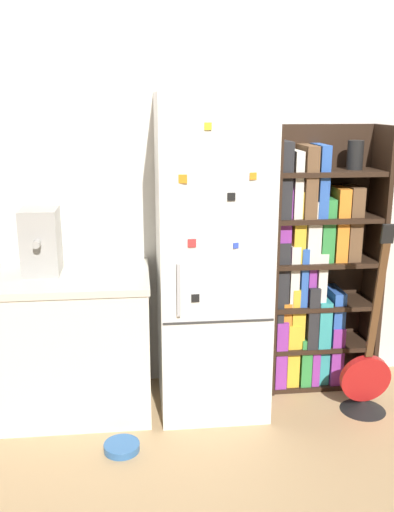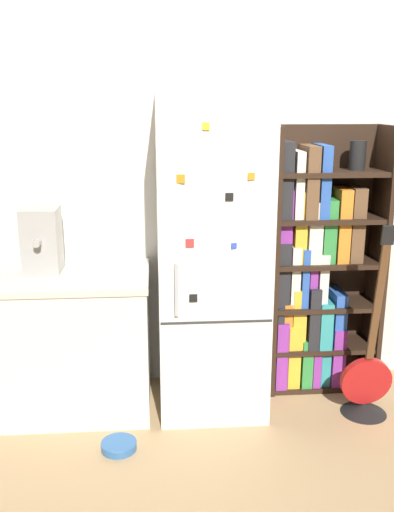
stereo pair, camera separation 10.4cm
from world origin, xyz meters
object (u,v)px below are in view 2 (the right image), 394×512
object	(u,v)px
guitar	(366,388)
pet_bowl	(119,445)
bookshelf	(313,272)
espresso_machine	(42,240)
refrigerator	(211,257)

from	to	relation	value
guitar	pet_bowl	xyz separation A→B (m)	(-1.50, -0.27, -0.15)
guitar	pet_bowl	size ratio (longest dim) A/B	6.10
bookshelf	espresso_machine	distance (m)	1.73
pet_bowl	guitar	bearing A→B (deg)	10.07
bookshelf	pet_bowl	distance (m)	1.62
refrigerator	guitar	xyz separation A→B (m)	(0.93, -0.24, -0.79)
guitar	refrigerator	bearing A→B (deg)	165.77
refrigerator	espresso_machine	distance (m)	1.02
guitar	pet_bowl	distance (m)	1.53
guitar	espresso_machine	bearing A→B (deg)	171.23
bookshelf	pet_bowl	bearing A→B (deg)	-151.19
bookshelf	pet_bowl	world-z (taller)	bookshelf
espresso_machine	pet_bowl	xyz separation A→B (m)	(0.45, -0.57, -1.04)
refrigerator	espresso_machine	world-z (taller)	refrigerator
refrigerator	espresso_machine	xyz separation A→B (m)	(-1.01, 0.06, 0.11)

